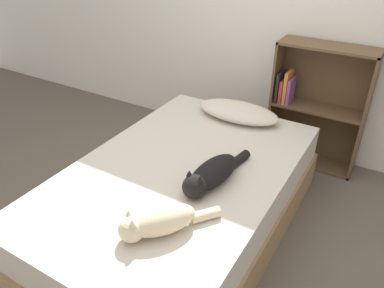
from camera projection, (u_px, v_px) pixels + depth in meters
The scene contains 7 objects.
ground_plane at pixel (181, 230), 2.55m from camera, with size 8.00×8.00×0.00m, color brown.
wall_back at pixel (276, 2), 2.99m from camera, with size 8.00×0.06×2.50m.
bed at pixel (180, 201), 2.43m from camera, with size 1.25×1.99×0.51m.
pillow at pixel (238, 112), 2.85m from camera, with size 0.64×0.32×0.11m.
cat_light at pixel (157, 222), 1.79m from camera, with size 0.38×0.45×0.15m.
cat_dark at pixel (211, 175), 2.12m from camera, with size 0.22×0.59×0.16m.
bookshelf at pixel (316, 104), 3.06m from camera, with size 0.74×0.26×1.02m.
Camera 1 is at (1.03, -1.58, 1.82)m, focal length 35.00 mm.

